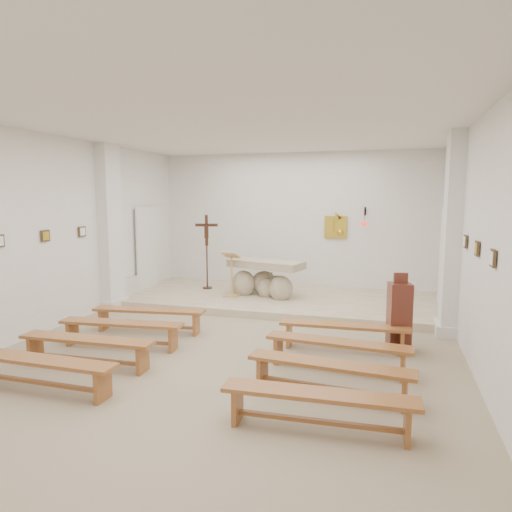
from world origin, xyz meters
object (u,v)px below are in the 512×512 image
(bench_left_second, at_px, (121,328))
(bench_left_fourth, at_px, (42,367))
(altar, at_px, (265,281))
(bench_right_second, at_px, (338,348))
(bench_right_third, at_px, (330,371))
(crucifix_stand, at_px, (207,246))
(bench_right_fourth, at_px, (319,402))
(donation_pedestal, at_px, (399,316))
(bench_right_front, at_px, (344,331))
(bench_left_third, at_px, (87,345))
(bench_left_front, at_px, (149,315))
(lectern, at_px, (231,274))

(bench_left_second, bearing_deg, bench_left_fourth, -95.78)
(altar, height_order, bench_right_second, altar)
(altar, bearing_deg, bench_right_third, -49.96)
(crucifix_stand, bearing_deg, bench_right_fourth, -73.27)
(bench_right_fourth, bearing_deg, donation_pedestal, 71.79)
(bench_right_third, bearing_deg, bench_right_fourth, -84.69)
(bench_right_front, xyz_separation_m, bench_left_third, (-3.43, -1.74, 0.00))
(bench_right_third, xyz_separation_m, bench_right_fourth, (0.00, -0.87, 0.00))
(bench_left_front, relative_size, bench_left_third, 1.01)
(bench_right_front, height_order, bench_right_fourth, same)
(bench_left_second, xyz_separation_m, bench_right_second, (3.43, -0.00, 0.00))
(bench_right_second, bearing_deg, crucifix_stand, 136.50)
(bench_left_front, height_order, bench_right_second, same)
(bench_right_second, bearing_deg, bench_left_second, -175.18)
(bench_left_fourth, bearing_deg, bench_left_second, 90.66)
(bench_left_second, xyz_separation_m, bench_left_fourth, (0.00, -1.74, 0.00))
(lectern, distance_m, bench_right_second, 4.43)
(bench_left_front, xyz_separation_m, bench_right_fourth, (3.43, -2.61, 0.00))
(bench_left_third, bearing_deg, bench_left_second, 87.97)
(bench_right_front, distance_m, bench_right_fourth, 2.61)
(bench_left_second, bearing_deg, altar, 64.20)
(donation_pedestal, relative_size, bench_left_front, 0.61)
(lectern, relative_size, bench_right_fourth, 0.51)
(bench_right_fourth, bearing_deg, bench_left_third, 163.48)
(bench_left_third, bearing_deg, bench_right_front, 24.84)
(altar, relative_size, bench_right_fourth, 0.91)
(bench_right_front, bearing_deg, altar, 123.14)
(crucifix_stand, xyz_separation_m, bench_right_front, (3.65, -3.23, -0.88))
(altar, distance_m, bench_left_front, 3.16)
(bench_right_fourth, bearing_deg, bench_left_second, 150.82)
(crucifix_stand, xyz_separation_m, bench_left_third, (0.22, -4.97, -0.88))
(lectern, distance_m, bench_left_second, 3.51)
(bench_right_fourth, bearing_deg, lectern, 115.95)
(altar, bearing_deg, lectern, -141.76)
(bench_right_third, bearing_deg, crucifix_stand, 131.61)
(lectern, distance_m, bench_left_front, 2.67)
(bench_left_front, xyz_separation_m, bench_left_third, (0.00, -1.74, 0.00))
(lectern, height_order, bench_right_fourth, lectern)
(bench_right_second, bearing_deg, donation_pedestal, 59.17)
(bench_right_front, xyz_separation_m, bench_left_second, (-3.43, -0.87, 0.00))
(donation_pedestal, bearing_deg, lectern, 133.74)
(bench_left_front, relative_size, bench_right_fourth, 1.01)
(bench_left_fourth, distance_m, bench_right_fourth, 3.43)
(bench_left_front, distance_m, bench_left_third, 1.74)
(bench_left_front, bearing_deg, lectern, 68.23)
(bench_left_front, distance_m, bench_right_second, 3.54)
(donation_pedestal, height_order, bench_right_fourth, donation_pedestal)
(bench_left_second, bearing_deg, bench_right_third, -20.00)
(bench_left_second, bearing_deg, bench_left_third, -95.78)
(bench_right_front, bearing_deg, lectern, 134.47)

